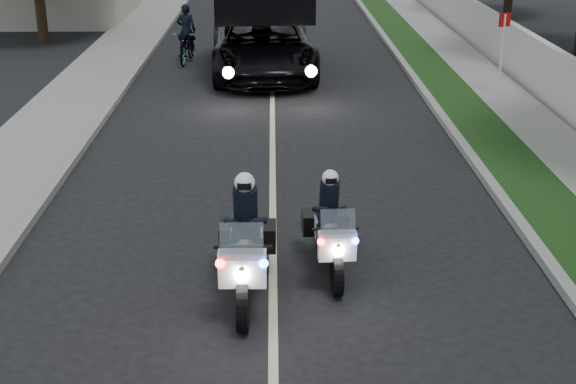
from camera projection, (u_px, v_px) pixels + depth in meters
The scene contains 16 objects.
ground at pixel (273, 381), 9.08m from camera, with size 120.00×120.00×0.00m, color black.
curb_right at pixel (448, 125), 18.43m from camera, with size 0.20×60.00×0.15m, color gray.
grass_verge at pixel (477, 124), 18.44m from camera, with size 1.20×60.00×0.16m, color #193814.
sidewalk_right at pixel (533, 124), 18.47m from camera, with size 1.40×60.00×0.16m, color gray.
curb_left at pixel (96, 127), 18.28m from camera, with size 0.20×60.00×0.15m, color gray.
sidewalk_left at pixel (48, 127), 18.26m from camera, with size 2.00×60.00×0.16m, color gray.
lane_marking at pixel (272, 129), 18.38m from camera, with size 0.12×50.00×0.01m, color #BFB78C.
police_moto_left at pixel (246, 296), 10.97m from camera, with size 0.73×2.09×1.77m, color silver, non-canonical shape.
police_moto_right at pixel (329, 269), 11.71m from camera, with size 0.63×1.80×1.53m, color silver, non-canonical shape.
police_suv at pixel (263, 74), 23.67m from camera, with size 2.95×6.38×3.10m, color black.
bicycle at pixel (188, 62), 25.19m from camera, with size 0.66×1.90×1.00m, color black.
cyclist at pixel (188, 62), 25.19m from camera, with size 0.59×0.39×1.64m, color black.
sign_post at pixel (497, 98), 21.03m from camera, with size 0.36×0.36×2.31m, color red, non-canonical shape.
tree_right_e at pixel (507, 17), 33.52m from camera, with size 5.14×5.14×8.57m, color black, non-canonical shape.
tree_left_near at pixel (44, 42), 28.32m from camera, with size 5.58×5.58×9.31m, color #143E16, non-canonical shape.
tree_left_far at pixel (63, 6), 36.57m from camera, with size 5.64×5.64×9.39m, color #173510, non-canonical shape.
Camera 1 is at (0.02, -7.65, 5.36)m, focal length 49.22 mm.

